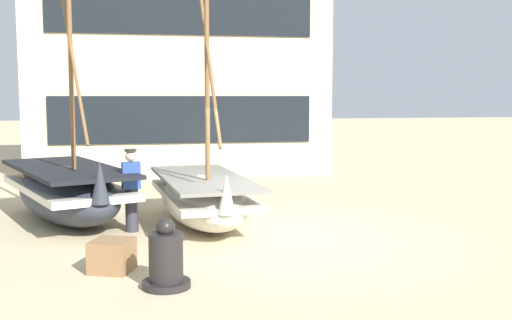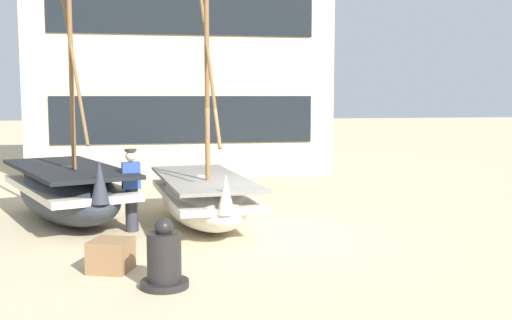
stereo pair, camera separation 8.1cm
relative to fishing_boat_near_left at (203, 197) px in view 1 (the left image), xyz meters
name	(u,v)px [view 1 (the left image)]	position (x,y,z in m)	size (l,w,h in m)	color
ground_plane	(265,236)	(1.10, -1.31, -0.58)	(120.00, 120.00, 0.00)	#CCB78E
fishing_boat_near_left	(203,197)	(0.00, 0.00, 0.00)	(2.13, 4.63, 5.86)	silver
fishing_boat_centre_large	(67,191)	(-2.89, 0.84, 0.09)	(3.43, 5.02, 5.89)	#2D333D
fisherman_by_hull	(131,191)	(-1.49, -0.44, 0.25)	(0.39, 0.27, 1.68)	#33333D
capstan_winch	(166,260)	(-0.94, -4.24, -0.18)	(0.70, 0.70, 1.02)	black
cargo_crate	(112,256)	(-1.75, -3.26, -0.33)	(0.60, 0.60, 0.50)	olive
harbor_building_main	(177,70)	(0.08, 10.54, 3.14)	(10.71, 6.40, 7.43)	beige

